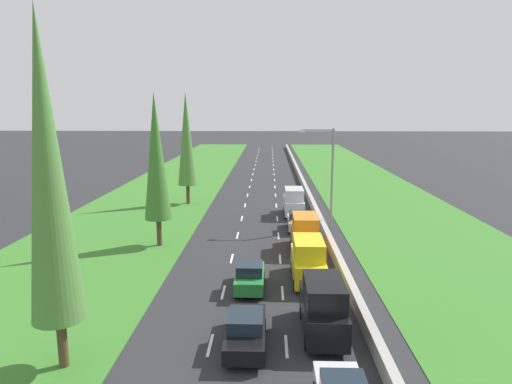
% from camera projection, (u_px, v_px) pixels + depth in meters
% --- Properties ---
extents(ground_plane, '(300.00, 300.00, 0.00)m').
position_uv_depth(ground_plane, '(263.00, 183.00, 64.68)').
color(ground_plane, '#28282B').
rests_on(ground_plane, ground).
extents(grass_verge_left, '(14.00, 140.00, 0.04)m').
position_uv_depth(grass_verge_left, '(176.00, 183.00, 65.05)').
color(grass_verge_left, '#387528').
rests_on(grass_verge_left, ground).
extents(grass_verge_right, '(14.00, 140.00, 0.04)m').
position_uv_depth(grass_verge_right, '(362.00, 184.00, 64.27)').
color(grass_verge_right, '#387528').
rests_on(grass_verge_right, ground).
extents(median_barrier, '(0.44, 120.00, 0.85)m').
position_uv_depth(median_barrier, '(302.00, 181.00, 64.44)').
color(median_barrier, '#9E9B93').
rests_on(median_barrier, ground).
extents(lane_markings, '(3.64, 116.00, 0.01)m').
position_uv_depth(lane_markings, '(263.00, 183.00, 64.68)').
color(lane_markings, white).
rests_on(lane_markings, ground).
extents(black_van_right_lane, '(1.96, 4.90, 2.82)m').
position_uv_depth(black_van_right_lane, '(323.00, 307.00, 21.27)').
color(black_van_right_lane, black).
rests_on(black_van_right_lane, ground).
extents(yellow_van_right_lane, '(1.96, 4.90, 2.82)m').
position_uv_depth(yellow_van_right_lane, '(308.00, 260.00, 27.82)').
color(yellow_van_right_lane, yellow).
rests_on(yellow_van_right_lane, ground).
extents(orange_van_right_lane, '(1.96, 4.90, 2.82)m').
position_uv_depth(orange_van_right_lane, '(305.00, 233.00, 33.90)').
color(orange_van_right_lane, orange).
rests_on(orange_van_right_lane, ground).
extents(silver_hatchback_right_lane_fifth, '(1.74, 3.90, 1.72)m').
position_uv_depth(silver_hatchback_right_lane_fifth, '(297.00, 221.00, 39.69)').
color(silver_hatchback_right_lane_fifth, silver).
rests_on(silver_hatchback_right_lane_fifth, ground).
extents(black_sedan_centre_lane, '(1.82, 4.50, 1.64)m').
position_uv_depth(black_sedan_centre_lane, '(246.00, 330.00, 20.27)').
color(black_sedan_centre_lane, black).
rests_on(black_sedan_centre_lane, ground).
extents(green_hatchback_centre_lane, '(1.74, 3.90, 1.72)m').
position_uv_depth(green_hatchback_centre_lane, '(250.00, 276.00, 26.65)').
color(green_hatchback_centre_lane, '#237A33').
rests_on(green_hatchback_centre_lane, ground).
extents(silver_van_right_lane, '(1.96, 4.90, 2.82)m').
position_uv_depth(silver_van_right_lane, '(294.00, 202.00, 45.12)').
color(silver_van_right_lane, silver).
rests_on(silver_van_right_lane, ground).
extents(poplar_tree_nearest, '(2.17, 2.17, 14.65)m').
position_uv_depth(poplar_tree_nearest, '(47.00, 170.00, 17.28)').
color(poplar_tree_nearest, '#4C3823').
rests_on(poplar_tree_nearest, ground).
extents(poplar_tree_second, '(2.10, 2.10, 11.96)m').
position_uv_depth(poplar_tree_second, '(156.00, 157.00, 34.10)').
color(poplar_tree_second, '#4C3823').
rests_on(poplar_tree_second, ground).
extents(poplar_tree_third, '(2.11, 2.11, 12.51)m').
position_uv_depth(poplar_tree_third, '(186.00, 139.00, 49.53)').
color(poplar_tree_third, '#4C3823').
rests_on(poplar_tree_third, ground).
extents(street_light_mast, '(3.20, 0.28, 9.00)m').
position_uv_depth(street_light_mast, '(328.00, 171.00, 39.58)').
color(street_light_mast, gray).
rests_on(street_light_mast, ground).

